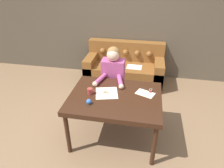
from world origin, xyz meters
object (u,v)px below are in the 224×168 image
Objects in this scene: couch at (124,68)px; dining_table at (115,100)px; mug at (90,91)px; pin_cushion at (89,102)px; scissors at (107,93)px; thread_spool at (151,91)px; person at (113,81)px.

dining_table is at bearing -87.12° from couch.
mug reaches higher than pin_cushion.
couch is at bearing 83.90° from pin_cushion.
pin_cushion is (-0.18, -0.30, 0.03)m from scissors.
thread_spool is at bearing 21.71° from dining_table.
person is 0.70m from mug.
dining_table is at bearing 39.06° from pin_cushion.
pin_cushion reaches higher than thread_spool.
couch reaches higher than scissors.
person is at bearing 79.60° from pin_cushion.
mug is 0.24m from pin_cushion.
thread_spool reaches higher than dining_table.
scissors reaches higher than dining_table.
mug is 1.58× the size of pin_cushion.
couch is at bearing 87.25° from person.
thread_spool is at bearing -70.21° from couch.
dining_table is 0.41m from pin_cushion.
person is (-0.14, 0.63, -0.06)m from dining_table.
scissors is at bearing -87.98° from person.
scissors is (-0.03, -1.73, 0.43)m from couch.
mug is at bearing -108.04° from person.
mug is at bearing -163.24° from scissors.
couch is at bearing 109.79° from thread_spool.
dining_table is 0.15m from scissors.
person reaches higher than thread_spool.
pin_cushion is at bearing -78.06° from mug.
pin_cushion is (-0.31, -0.25, 0.11)m from dining_table.
thread_spool is at bearing 13.90° from mug.
dining_table is 11.32× the size of mug.
couch reaches higher than pin_cushion.
mug reaches higher than scissors.
dining_table is at bearing -23.55° from scissors.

